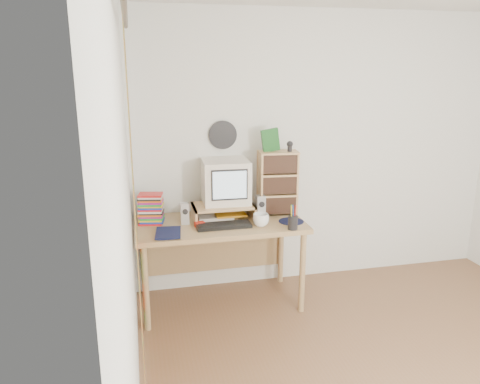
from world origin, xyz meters
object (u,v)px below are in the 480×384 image
dvd_stack (151,208)px  mug (261,220)px  desk (219,235)px  crt_monitor (226,182)px  diary (156,232)px  keyboard (224,226)px  cd_rack (278,183)px

dvd_stack → mug: 0.91m
desk → crt_monitor: size_ratio=3.59×
desk → dvd_stack: size_ratio=5.16×
dvd_stack → diary: dvd_stack is taller
crt_monitor → mug: bearing=-53.1°
dvd_stack → diary: 0.30m
keyboard → mug: 0.31m
desk → mug: mug is taller
keyboard → dvd_stack: (-0.57, 0.23, 0.12)m
keyboard → diary: bearing=-174.9°
keyboard → diary: diary is taller
keyboard → cd_rack: 0.64m
crt_monitor → cd_rack: bearing=-2.5°
crt_monitor → diary: 0.77m
cd_rack → mug: size_ratio=4.22×
desk → diary: (-0.54, -0.25, 0.16)m
cd_rack → diary: size_ratio=2.36×
diary → dvd_stack: bearing=100.0°
crt_monitor → dvd_stack: (-0.64, -0.06, -0.17)m
dvd_stack → mug: bearing=-6.0°
mug → keyboard: bearing=173.2°
crt_monitor → desk: bearing=-132.9°
keyboard → dvd_stack: size_ratio=1.63×
desk → keyboard: keyboard is taller
crt_monitor → mug: size_ratio=2.95×
desk → crt_monitor: (0.09, 0.09, 0.44)m
desk → mug: (0.31, -0.23, 0.19)m
mug → diary: (-0.85, -0.02, -0.03)m
crt_monitor → keyboard: (-0.08, -0.29, -0.29)m
dvd_stack → cd_rack: bearing=12.0°
mug → diary: 0.85m
mug → desk: bearing=142.9°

